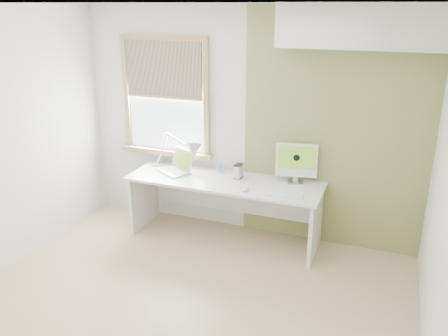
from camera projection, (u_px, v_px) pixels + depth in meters
The scene contains 12 objects.
room at pixel (178, 174), 3.71m from camera, with size 4.04×3.54×2.64m.
accent_wall at pixel (335, 132), 4.91m from camera, with size 2.00×0.02×2.60m, color olive.
soffit at pixel (363, 26), 4.32m from camera, with size 1.60×0.40×0.42m, color white.
window at pixel (165, 97), 5.47m from camera, with size 1.20×0.14×1.42m.
desk at pixel (226, 194), 5.28m from camera, with size 2.20×0.70×0.73m.
desk_lamp at pixel (187, 152), 5.40m from camera, with size 0.74×0.30×0.42m.
laptop at pixel (178, 166), 5.41m from camera, with size 0.46×0.44×0.26m.
phone_dock at pixel (221, 170), 5.37m from camera, with size 0.07×0.07×0.13m.
external_drive at pixel (238, 171), 5.20m from camera, with size 0.09×0.13×0.16m.
imac at pixel (296, 161), 5.02m from camera, with size 0.46×0.19×0.44m.
keyboard at pixel (284, 195), 4.73m from camera, with size 0.40×0.15×0.02m.
mouse at pixel (245, 190), 4.85m from camera, with size 0.06×0.10×0.03m, color white.
Camera 1 is at (1.59, -3.12, 2.60)m, focal length 36.93 mm.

